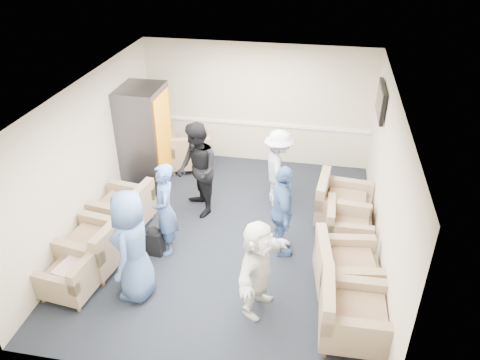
% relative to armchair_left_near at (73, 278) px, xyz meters
% --- Properties ---
extents(floor, '(6.00, 6.00, 0.00)m').
position_rel_armchair_left_near_xyz_m(floor, '(2.04, 1.82, -0.30)').
color(floor, black).
rests_on(floor, ground).
extents(ceiling, '(6.00, 6.00, 0.00)m').
position_rel_armchair_left_near_xyz_m(ceiling, '(2.04, 1.82, 2.40)').
color(ceiling, silver).
rests_on(ceiling, back_wall).
extents(back_wall, '(5.00, 0.02, 2.70)m').
position_rel_armchair_left_near_xyz_m(back_wall, '(2.04, 4.82, 1.05)').
color(back_wall, beige).
rests_on(back_wall, floor).
extents(front_wall, '(5.00, 0.02, 2.70)m').
position_rel_armchair_left_near_xyz_m(front_wall, '(2.04, -1.18, 1.05)').
color(front_wall, beige).
rests_on(front_wall, floor).
extents(left_wall, '(0.02, 6.00, 2.70)m').
position_rel_armchair_left_near_xyz_m(left_wall, '(-0.46, 1.82, 1.05)').
color(left_wall, beige).
rests_on(left_wall, floor).
extents(right_wall, '(0.02, 6.00, 2.70)m').
position_rel_armchair_left_near_xyz_m(right_wall, '(4.54, 1.82, 1.05)').
color(right_wall, beige).
rests_on(right_wall, floor).
extents(chair_rail, '(4.98, 0.04, 0.06)m').
position_rel_armchair_left_near_xyz_m(chair_rail, '(2.04, 4.80, 0.60)').
color(chair_rail, white).
rests_on(chair_rail, back_wall).
extents(tv, '(0.10, 1.00, 0.58)m').
position_rel_armchair_left_near_xyz_m(tv, '(4.48, 3.62, 1.75)').
color(tv, black).
rests_on(tv, right_wall).
extents(armchair_left_near, '(0.84, 0.84, 0.60)m').
position_rel_armchair_left_near_xyz_m(armchair_left_near, '(0.00, 0.00, 0.00)').
color(armchair_left_near, '#8B745A').
rests_on(armchair_left_near, floor).
extents(armchair_left_mid, '(1.07, 1.07, 0.75)m').
position_rel_armchair_left_near_xyz_m(armchair_left_mid, '(0.07, 0.66, 0.07)').
color(armchair_left_mid, '#8B745A').
rests_on(armchair_left_mid, floor).
extents(armchair_left_far, '(1.04, 1.04, 0.73)m').
position_rel_armchair_left_near_xyz_m(armchair_left_far, '(0.10, 1.77, 0.06)').
color(armchair_left_far, '#8B745A').
rests_on(armchair_left_far, floor).
extents(armchair_right_near, '(0.97, 0.97, 0.75)m').
position_rel_armchair_left_near_xyz_m(armchair_right_near, '(4.06, -0.09, 0.08)').
color(armchair_right_near, '#8B745A').
rests_on(armchair_right_near, floor).
extents(armchair_right_midnear, '(1.06, 1.06, 0.75)m').
position_rel_armchair_left_near_xyz_m(armchair_right_midnear, '(3.97, 0.86, 0.07)').
color(armchair_right_midnear, '#8B745A').
rests_on(armchair_right_midnear, floor).
extents(armchair_right_midfar, '(0.79, 0.79, 0.63)m').
position_rel_armchair_left_near_xyz_m(armchair_right_midfar, '(4.02, 2.05, 0.01)').
color(armchair_right_midfar, '#8B745A').
rests_on(armchair_right_midfar, floor).
extents(armchair_right_far, '(1.03, 1.03, 0.76)m').
position_rel_armchair_left_near_xyz_m(armchair_right_far, '(3.91, 2.64, 0.08)').
color(armchair_right_far, '#8B745A').
rests_on(armchair_right_far, floor).
extents(armchair_corner, '(1.13, 1.13, 0.74)m').
position_rel_armchair_left_near_xyz_m(armchair_corner, '(0.64, 4.15, 0.07)').
color(armchair_corner, '#8B745A').
rests_on(armchair_corner, floor).
extents(vending_machine, '(0.85, 1.00, 2.11)m').
position_rel_armchair_left_near_xyz_m(vending_machine, '(-0.05, 3.38, 0.75)').
color(vending_machine, '#48474E').
rests_on(vending_machine, floor).
extents(backpack, '(0.32, 0.24, 0.53)m').
position_rel_armchair_left_near_xyz_m(backpack, '(0.86, 1.14, -0.03)').
color(backpack, black).
rests_on(backpack, floor).
extents(pillow, '(0.44, 0.53, 0.14)m').
position_rel_armchair_left_near_xyz_m(pillow, '(-0.00, 0.01, 0.17)').
color(pillow, beige).
rests_on(pillow, armchair_left_near).
extents(person_front_left, '(0.59, 0.89, 1.78)m').
position_rel_armchair_left_near_xyz_m(person_front_left, '(0.93, 0.20, 0.59)').
color(person_front_left, '#41619E').
rests_on(person_front_left, floor).
extents(person_mid_left, '(0.59, 0.70, 1.64)m').
position_rel_armchair_left_near_xyz_m(person_mid_left, '(1.06, 1.27, 0.52)').
color(person_mid_left, '#41619E').
rests_on(person_mid_left, floor).
extents(person_back_left, '(1.06, 1.12, 1.82)m').
position_rel_armchair_left_near_xyz_m(person_back_left, '(1.28, 2.48, 0.61)').
color(person_back_left, black).
rests_on(person_back_left, floor).
extents(person_back_right, '(0.90, 1.15, 1.56)m').
position_rel_armchair_left_near_xyz_m(person_back_right, '(2.72, 3.05, 0.48)').
color(person_back_right, white).
rests_on(person_back_right, floor).
extents(person_mid_right, '(0.63, 1.03, 1.64)m').
position_rel_armchair_left_near_xyz_m(person_mid_right, '(2.95, 1.56, 0.52)').
color(person_mid_right, '#41619E').
rests_on(person_mid_right, floor).
extents(person_front_right, '(0.84, 1.47, 1.51)m').
position_rel_armchair_left_near_xyz_m(person_front_right, '(2.76, 0.21, 0.45)').
color(person_front_right, white).
rests_on(person_front_right, floor).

